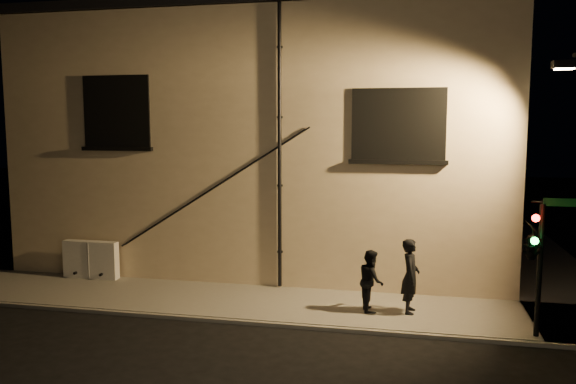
% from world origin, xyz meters
% --- Properties ---
extents(ground, '(90.00, 90.00, 0.00)m').
position_xyz_m(ground, '(0.00, 0.00, 0.00)').
color(ground, black).
extents(sidewalk, '(21.00, 16.00, 0.12)m').
position_xyz_m(sidewalk, '(1.22, 4.39, 0.06)').
color(sidewalk, slate).
rests_on(sidewalk, ground).
extents(building, '(16.20, 12.23, 8.80)m').
position_xyz_m(building, '(-3.00, 8.99, 4.40)').
color(building, beige).
rests_on(building, ground).
extents(utility_cabinet, '(1.81, 0.31, 1.19)m').
position_xyz_m(utility_cabinet, '(-7.93, 2.70, 0.72)').
color(utility_cabinet, white).
rests_on(utility_cabinet, sidewalk).
extents(pedestrian_a, '(0.50, 0.73, 1.94)m').
position_xyz_m(pedestrian_a, '(2.02, 1.38, 1.09)').
color(pedestrian_a, black).
rests_on(pedestrian_a, sidewalk).
extents(pedestrian_b, '(0.77, 0.90, 1.62)m').
position_xyz_m(pedestrian_b, '(1.01, 1.33, 0.93)').
color(pedestrian_b, black).
rests_on(pedestrian_b, sidewalk).
extents(traffic_signal, '(1.16, 1.87, 3.22)m').
position_xyz_m(traffic_signal, '(4.68, 0.19, 2.28)').
color(traffic_signal, black).
rests_on(traffic_signal, sidewalk).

